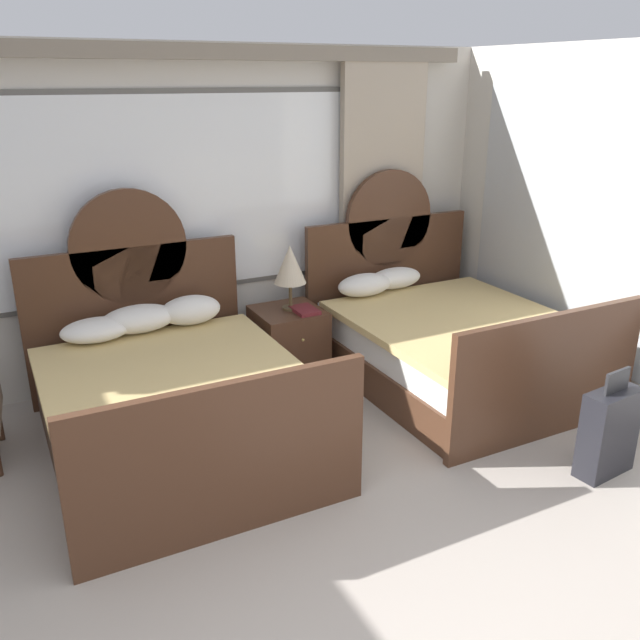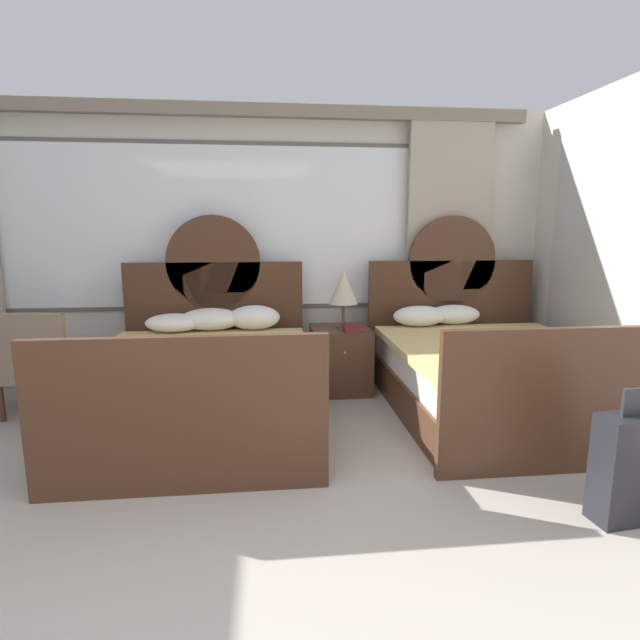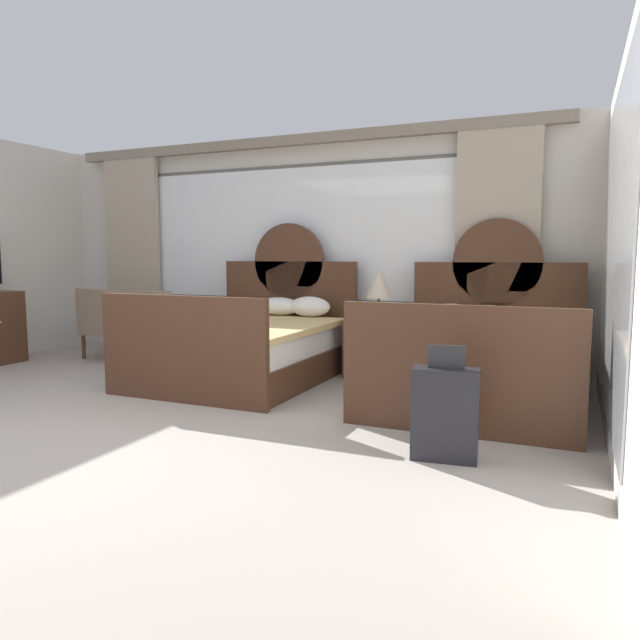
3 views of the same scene
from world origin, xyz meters
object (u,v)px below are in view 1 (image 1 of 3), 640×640
at_px(table_lamp_on_nightstand, 290,265).
at_px(suitcase_on_floor, 609,432).
at_px(book_on_nightstand, 305,310).
at_px(nightstand_between_beds, 289,344).
at_px(bed_near_mirror, 449,341).
at_px(bed_near_window, 172,398).

bearing_deg(table_lamp_on_nightstand, suitcase_on_floor, -62.82).
height_order(book_on_nightstand, suitcase_on_floor, suitcase_on_floor).
xyz_separation_m(table_lamp_on_nightstand, book_on_nightstand, (0.07, -0.12, -0.36)).
bearing_deg(nightstand_between_beds, bed_near_mirror, -29.48).
relative_size(nightstand_between_beds, table_lamp_on_nightstand, 1.12).
bearing_deg(bed_near_window, suitcase_on_floor, -34.36).
xyz_separation_m(nightstand_between_beds, book_on_nightstand, (0.10, -0.11, 0.32)).
bearing_deg(suitcase_on_floor, bed_near_mirror, 91.07).
height_order(table_lamp_on_nightstand, book_on_nightstand, table_lamp_on_nightstand).
bearing_deg(bed_near_mirror, bed_near_window, 179.65).
height_order(nightstand_between_beds, book_on_nightstand, book_on_nightstand).
height_order(bed_near_window, book_on_nightstand, bed_near_window).
height_order(bed_near_mirror, nightstand_between_beds, bed_near_mirror).
relative_size(table_lamp_on_nightstand, book_on_nightstand, 2.10).
distance_m(nightstand_between_beds, table_lamp_on_nightstand, 0.68).
relative_size(bed_near_window, nightstand_between_beds, 3.53).
height_order(table_lamp_on_nightstand, suitcase_on_floor, table_lamp_on_nightstand).
xyz_separation_m(bed_near_mirror, book_on_nightstand, (-1.08, 0.56, 0.28)).
distance_m(book_on_nightstand, suitcase_on_floor, 2.47).
distance_m(bed_near_mirror, suitcase_on_floor, 1.62).
relative_size(nightstand_between_beds, book_on_nightstand, 2.35).
bearing_deg(bed_near_mirror, table_lamp_on_nightstand, 149.50).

